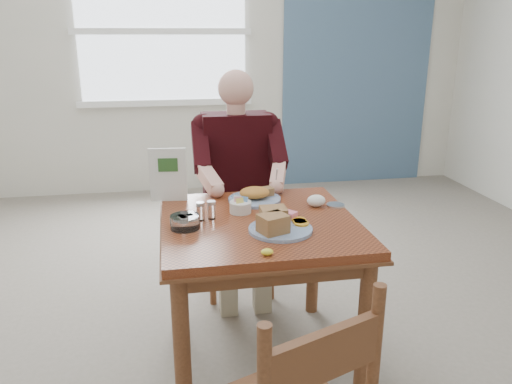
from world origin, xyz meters
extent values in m
plane|color=#6D6659|center=(0.00, 0.00, 0.00)|extent=(6.00, 6.00, 0.00)
plane|color=beige|center=(0.00, 3.00, 1.40)|extent=(5.50, 0.00, 5.50)
cube|color=#44617F|center=(1.60, 2.98, 1.40)|extent=(1.60, 0.02, 2.80)
ellipsoid|color=yellow|center=(-0.04, -0.39, 0.76)|extent=(0.06, 0.05, 0.03)
ellipsoid|color=white|center=(0.32, 0.14, 0.78)|extent=(0.11, 0.10, 0.06)
cylinder|color=silver|center=(0.41, 0.12, 0.76)|extent=(0.11, 0.11, 0.01)
cube|color=white|center=(-0.40, 2.97, 1.60)|extent=(1.60, 0.02, 1.30)
cube|color=white|center=(-0.40, 2.96, 0.92)|extent=(1.72, 0.04, 0.06)
cube|color=white|center=(-0.40, 2.96, 1.60)|extent=(1.72, 0.04, 0.06)
cube|color=brown|center=(0.00, 0.00, 0.73)|extent=(0.90, 0.90, 0.04)
cube|color=brown|center=(0.00, 0.00, 0.70)|extent=(0.92, 0.92, 0.01)
cylinder|color=brown|center=(-0.39, -0.39, 0.35)|extent=(0.07, 0.07, 0.71)
cylinder|color=brown|center=(0.39, -0.39, 0.35)|extent=(0.07, 0.07, 0.71)
cylinder|color=brown|center=(-0.39, 0.39, 0.35)|extent=(0.07, 0.07, 0.71)
cylinder|color=brown|center=(0.39, 0.39, 0.35)|extent=(0.07, 0.07, 0.71)
cube|color=brown|center=(0.00, -0.39, 0.66)|extent=(0.80, 0.03, 0.08)
cube|color=brown|center=(0.00, 0.39, 0.66)|extent=(0.80, 0.03, 0.08)
cube|color=brown|center=(-0.39, 0.00, 0.66)|extent=(0.03, 0.80, 0.08)
cube|color=brown|center=(0.39, 0.00, 0.66)|extent=(0.03, 0.80, 0.08)
cylinder|color=brown|center=(-0.18, 0.57, 0.23)|extent=(0.04, 0.04, 0.45)
cylinder|color=brown|center=(0.18, 0.57, 0.23)|extent=(0.04, 0.04, 0.45)
cylinder|color=brown|center=(-0.18, 0.93, 0.23)|extent=(0.04, 0.04, 0.45)
cylinder|color=brown|center=(0.18, 0.93, 0.23)|extent=(0.04, 0.04, 0.45)
cube|color=brown|center=(0.00, 0.75, 0.47)|extent=(0.42, 0.42, 0.03)
cylinder|color=brown|center=(-0.18, 0.93, 0.70)|extent=(0.04, 0.04, 0.50)
cylinder|color=brown|center=(0.18, 0.93, 0.70)|extent=(0.04, 0.04, 0.50)
cube|color=brown|center=(0.00, 0.93, 0.80)|extent=(0.38, 0.03, 0.14)
cylinder|color=brown|center=(0.13, -1.04, 0.70)|extent=(0.05, 0.05, 0.50)
cube|color=brown|center=(-0.04, -1.11, 0.80)|extent=(0.36, 0.17, 0.14)
cube|color=tan|center=(-0.10, 0.63, 0.54)|extent=(0.13, 0.38, 0.12)
cube|color=tan|center=(0.10, 0.63, 0.54)|extent=(0.13, 0.38, 0.12)
cube|color=tan|center=(-0.10, 0.45, 0.24)|extent=(0.10, 0.10, 0.48)
cube|color=tan|center=(0.10, 0.45, 0.24)|extent=(0.10, 0.10, 0.48)
cube|color=black|center=(0.00, 0.78, 0.84)|extent=(0.40, 0.22, 0.58)
sphere|color=black|center=(-0.19, 0.78, 1.06)|extent=(0.15, 0.15, 0.15)
sphere|color=black|center=(0.19, 0.78, 1.06)|extent=(0.15, 0.15, 0.15)
cylinder|color=#DD9E8C|center=(0.00, 0.76, 1.15)|extent=(0.11, 0.11, 0.08)
sphere|color=#DD9E8C|center=(0.00, 0.76, 1.28)|extent=(0.21, 0.21, 0.21)
cube|color=black|center=(-0.22, 0.67, 0.96)|extent=(0.09, 0.29, 0.27)
cube|color=black|center=(0.22, 0.67, 0.96)|extent=(0.09, 0.29, 0.27)
sphere|color=black|center=(-0.22, 0.55, 0.86)|extent=(0.09, 0.09, 0.09)
sphere|color=black|center=(0.22, 0.55, 0.86)|extent=(0.09, 0.09, 0.09)
cube|color=#DD9E8C|center=(-0.19, 0.46, 0.82)|extent=(0.14, 0.23, 0.14)
cube|color=#DD9E8C|center=(0.19, 0.46, 0.82)|extent=(0.14, 0.23, 0.14)
sphere|color=#DD9E8C|center=(-0.16, 0.37, 0.79)|extent=(0.08, 0.08, 0.08)
sphere|color=#DD9E8C|center=(0.16, 0.37, 0.79)|extent=(0.08, 0.08, 0.08)
cylinder|color=silver|center=(0.16, 0.37, 0.84)|extent=(0.01, 0.05, 0.12)
cylinder|color=white|center=(0.07, -0.15, 0.76)|extent=(0.34, 0.34, 0.02)
cube|color=tan|center=(0.02, -0.20, 0.80)|extent=(0.14, 0.13, 0.08)
cube|color=tan|center=(0.04, -0.11, 0.80)|extent=(0.12, 0.10, 0.08)
cylinder|color=orange|center=(0.17, -0.13, 0.77)|extent=(0.07, 0.07, 0.01)
cylinder|color=orange|center=(0.17, -0.11, 0.77)|extent=(0.09, 0.09, 0.01)
cylinder|color=orange|center=(0.17, -0.08, 0.77)|extent=(0.09, 0.09, 0.01)
cube|color=pink|center=(0.13, -0.04, 0.78)|extent=(0.08, 0.08, 0.03)
cylinder|color=white|center=(0.03, 0.28, 0.76)|extent=(0.33, 0.33, 0.02)
ellipsoid|color=#BF7B2D|center=(0.03, 0.28, 0.79)|extent=(0.18, 0.17, 0.06)
cube|color=tan|center=(0.08, 0.31, 0.79)|extent=(0.11, 0.08, 0.04)
cylinder|color=white|center=(-0.07, 0.11, 0.78)|extent=(0.13, 0.13, 0.05)
cube|color=pink|center=(-0.08, 0.12, 0.82)|extent=(0.04, 0.02, 0.03)
cube|color=#6699D8|center=(-0.05, 0.12, 0.82)|extent=(0.04, 0.03, 0.03)
cube|color=#EAD159|center=(-0.08, 0.10, 0.82)|extent=(0.04, 0.02, 0.03)
cube|color=white|center=(-0.08, 0.14, 0.82)|extent=(0.04, 0.03, 0.03)
cylinder|color=white|center=(-0.27, 0.04, 0.79)|extent=(0.04, 0.04, 0.07)
cylinder|color=silver|center=(-0.27, 0.04, 0.83)|extent=(0.05, 0.05, 0.02)
cylinder|color=white|center=(-0.22, 0.05, 0.79)|extent=(0.04, 0.04, 0.07)
cylinder|color=silver|center=(-0.22, 0.05, 0.83)|extent=(0.05, 0.05, 0.02)
cylinder|color=white|center=(-0.35, -0.05, 0.78)|extent=(0.16, 0.16, 0.06)
cylinder|color=white|center=(-0.36, -0.04, 0.80)|extent=(0.04, 0.04, 0.02)
cylinder|color=white|center=(-0.32, -0.04, 0.80)|extent=(0.04, 0.04, 0.02)
cylinder|color=white|center=(-0.35, -0.07, 0.80)|extent=(0.04, 0.04, 0.02)
cube|color=white|center=(-0.41, 0.36, 0.89)|extent=(0.19, 0.03, 0.28)
cube|color=#2D5926|center=(-0.41, 0.35, 0.94)|extent=(0.10, 0.01, 0.07)
camera|label=1|loc=(-0.40, -2.14, 1.58)|focal=35.00mm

